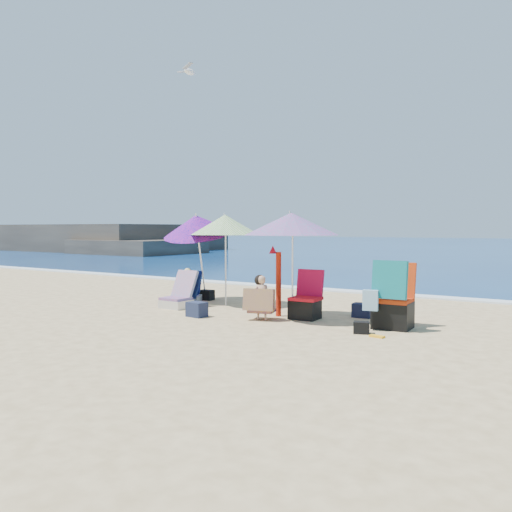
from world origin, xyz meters
The scene contains 19 objects.
ground centered at (0.00, 0.00, 0.00)m, with size 120.00×120.00×0.00m.
foam centered at (0.00, 5.10, 0.02)m, with size 120.00×0.50×0.04m.
headland centered at (-27.29, 19.73, 0.57)m, with size 20.50×11.50×2.60m.
umbrella_turquoise centered at (0.60, 0.78, 1.71)m, with size 1.78×1.78×1.94m.
umbrella_striped centered at (-1.42, 1.52, 1.70)m, with size 1.59×1.59×1.95m.
umbrella_blue centered at (-2.23, 1.57, 1.70)m, with size 1.82×1.87×2.08m.
furled_umbrella centered at (0.23, 0.91, 0.72)m, with size 0.20×0.25×1.32m.
chair_navy centered at (-2.41, 1.50, 0.18)m, with size 0.71×0.74×0.67m.
chair_rainbow centered at (-2.03, 0.71, 0.20)m, with size 0.55×0.67×0.75m.
camp_chair_left centered at (0.80, 0.95, 0.26)m, with size 0.58×0.58×0.88m.
camp_chair_right centered at (2.40, 0.91, 0.41)m, with size 0.67×0.86×1.12m.
person_center centered at (0.20, 0.39, 0.39)m, with size 0.59×0.56×0.80m.
person_left centered at (-2.22, 1.13, 0.36)m, with size 0.48×0.53×0.79m.
bag_navy_a centered at (-0.98, 0.04, 0.14)m, with size 0.38×0.29×0.27m.
bag_black_a centered at (-2.26, 1.94, 0.11)m, with size 0.33×0.25×0.23m.
bag_navy_b centered at (1.59, 1.67, 0.13)m, with size 0.36×0.29×0.26m.
bag_black_b centered at (2.15, 0.24, 0.09)m, with size 0.28×0.24×0.18m.
orange_item centered at (2.46, 0.10, 0.02)m, with size 0.23×0.13×0.03m.
seagull centered at (-2.51, 1.67, 5.09)m, with size 0.73×0.60×0.13m.
Camera 1 is at (5.24, -7.42, 1.63)m, focal length 37.06 mm.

